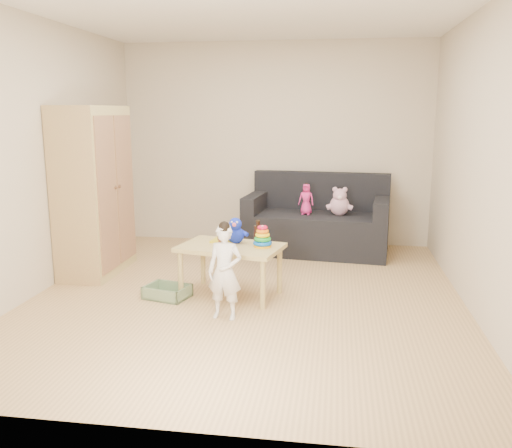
% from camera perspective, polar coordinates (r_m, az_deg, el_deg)
% --- Properties ---
extents(room, '(4.50, 4.50, 4.50)m').
position_cam_1_polar(room, '(4.91, -1.02, 6.87)').
color(room, tan).
rests_on(room, ground).
extents(wardrobe, '(0.49, 0.99, 1.78)m').
position_cam_1_polar(wardrobe, '(6.02, -16.69, 3.34)').
color(wardrobe, tan).
rests_on(wardrobe, ground).
extents(sofa, '(1.81, 1.04, 0.49)m').
position_cam_1_polar(sofa, '(6.76, 6.37, -0.94)').
color(sofa, black).
rests_on(sofa, ground).
extents(play_table, '(1.04, 0.77, 0.49)m').
position_cam_1_polar(play_table, '(5.13, -2.67, -4.93)').
color(play_table, tan).
rests_on(play_table, ground).
extents(storage_bin, '(0.45, 0.38, 0.12)m').
position_cam_1_polar(storage_bin, '(5.20, -9.32, -7.03)').
color(storage_bin, gray).
rests_on(storage_bin, ground).
extents(toddler, '(0.31, 0.23, 0.79)m').
position_cam_1_polar(toddler, '(4.55, -3.31, -5.17)').
color(toddler, white).
rests_on(toddler, ground).
extents(pink_bear, '(0.26, 0.23, 0.29)m').
position_cam_1_polar(pink_bear, '(6.63, 8.79, 2.17)').
color(pink_bear, '#D099B4').
rests_on(pink_bear, sofa).
extents(doll, '(0.20, 0.15, 0.37)m').
position_cam_1_polar(doll, '(6.62, 5.30, 2.58)').
color(doll, '#EA2B87').
rests_on(doll, sofa).
extents(ring_stacker, '(0.18, 0.18, 0.20)m').
position_cam_1_polar(ring_stacker, '(4.99, 0.69, -1.53)').
color(ring_stacker, '#E9A20C').
rests_on(ring_stacker, play_table).
extents(brown_bottle, '(0.08, 0.08, 0.23)m').
position_cam_1_polar(brown_bottle, '(5.11, 0.20, -1.05)').
color(brown_bottle, black).
rests_on(brown_bottle, play_table).
extents(blue_plush, '(0.26, 0.25, 0.25)m').
position_cam_1_polar(blue_plush, '(5.14, -2.17, -0.64)').
color(blue_plush, '#1931E9').
rests_on(blue_plush, play_table).
extents(wooden_figure, '(0.05, 0.05, 0.12)m').
position_cam_1_polar(wooden_figure, '(5.12, -3.81, -1.45)').
color(wooden_figure, '#59301B').
rests_on(wooden_figure, play_table).
extents(yellow_book, '(0.25, 0.25, 0.02)m').
position_cam_1_polar(yellow_book, '(5.23, -3.39, -1.74)').
color(yellow_book, gold).
rests_on(yellow_book, play_table).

